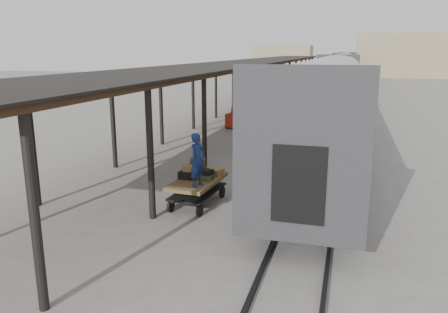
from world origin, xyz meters
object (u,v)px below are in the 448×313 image
baggage_cart (197,186)px  luggage_tug (236,119)px  porter (198,160)px  pedestrian (256,113)px

baggage_cart → luggage_tug: luggage_tug is taller
porter → pedestrian: bearing=21.2°
baggage_cart → porter: porter is taller
luggage_tug → porter: size_ratio=0.97×
luggage_tug → porter: (2.70, -15.35, 1.10)m
luggage_tug → pedestrian: bearing=45.7°
pedestrian → porter: bearing=116.1°
porter → pedestrian: 16.18m
baggage_cart → luggage_tug: bearing=104.4°
luggage_tug → pedestrian: 1.39m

